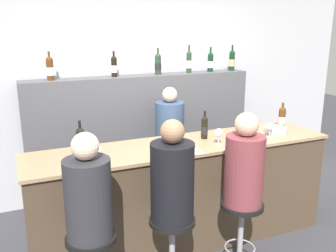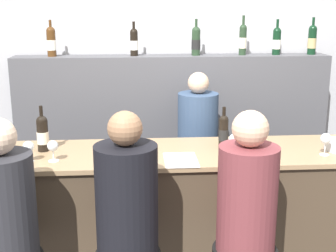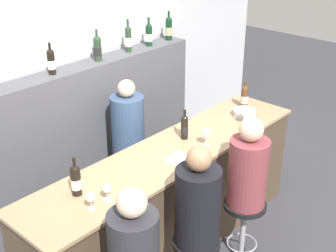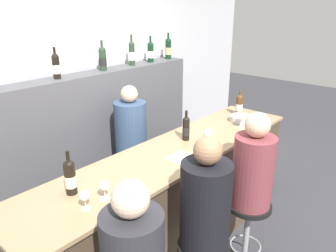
{
  "view_description": "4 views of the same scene",
  "coord_description": "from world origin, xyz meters",
  "px_view_note": "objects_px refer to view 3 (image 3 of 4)",
  "views": [
    {
      "loc": [
        -1.5,
        -2.78,
        2.16
      ],
      "look_at": [
        -0.17,
        0.31,
        1.25
      ],
      "focal_mm": 40.0,
      "sensor_mm": 36.0,
      "label": 1
    },
    {
      "loc": [
        -0.34,
        -2.69,
        2.02
      ],
      "look_at": [
        -0.12,
        0.36,
        1.22
      ],
      "focal_mm": 50.0,
      "sensor_mm": 36.0,
      "label": 2
    },
    {
      "loc": [
        -2.68,
        -2.08,
        3.03
      ],
      "look_at": [
        -0.04,
        0.32,
        1.31
      ],
      "focal_mm": 50.0,
      "sensor_mm": 36.0,
      "label": 3
    },
    {
      "loc": [
        -1.97,
        -1.36,
        2.25
      ],
      "look_at": [
        -0.07,
        0.32,
        1.3
      ],
      "focal_mm": 35.0,
      "sensor_mm": 36.0,
      "label": 4
    }
  ],
  "objects_px": {
    "wine_bottle_backbar_3": "(128,39)",
    "bartender": "(129,153)",
    "wine_glass_3": "(244,114)",
    "wine_bottle_counter_1": "(185,127)",
    "wine_bottle_backbar_4": "(149,34)",
    "guest_seated_left": "(134,248)",
    "wine_glass_0": "(91,198)",
    "wine_bottle_backbar_5": "(169,28)",
    "wine_bottle_counter_2": "(244,97)",
    "wine_bottle_backbar_2": "(97,48)",
    "metal_bowl": "(245,113)",
    "guest_seated_middle": "(198,203)",
    "bar_stool_right": "(244,216)",
    "wine_bottle_backbar_1": "(51,61)",
    "guest_seated_right": "(248,169)",
    "wine_glass_1": "(107,189)",
    "wine_glass_2": "(206,134)",
    "wine_bottle_counter_0": "(76,180)"
  },
  "relations": [
    {
      "from": "wine_bottle_counter_1",
      "to": "wine_bottle_backbar_4",
      "type": "bearing_deg",
      "value": 58.5
    },
    {
      "from": "guest_seated_middle",
      "to": "bartender",
      "type": "relative_size",
      "value": 0.56
    },
    {
      "from": "bar_stool_right",
      "to": "guest_seated_right",
      "type": "bearing_deg",
      "value": -90.0
    },
    {
      "from": "wine_bottle_backbar_4",
      "to": "wine_bottle_backbar_5",
      "type": "height_order",
      "value": "wine_bottle_backbar_5"
    },
    {
      "from": "wine_bottle_counter_2",
      "to": "wine_bottle_backbar_2",
      "type": "height_order",
      "value": "wine_bottle_backbar_2"
    },
    {
      "from": "bar_stool_right",
      "to": "wine_bottle_counter_1",
      "type": "bearing_deg",
      "value": 90.64
    },
    {
      "from": "wine_bottle_counter_1",
      "to": "guest_seated_middle",
      "type": "height_order",
      "value": "guest_seated_middle"
    },
    {
      "from": "wine_glass_0",
      "to": "wine_glass_1",
      "type": "height_order",
      "value": "same"
    },
    {
      "from": "guest_seated_left",
      "to": "guest_seated_right",
      "type": "height_order",
      "value": "guest_seated_right"
    },
    {
      "from": "wine_bottle_backbar_3",
      "to": "wine_glass_1",
      "type": "xyz_separation_m",
      "value": [
        -1.5,
        -1.34,
        -0.57
      ]
    },
    {
      "from": "wine_glass_1",
      "to": "guest_seated_right",
      "type": "height_order",
      "value": "guest_seated_right"
    },
    {
      "from": "wine_bottle_backbar_5",
      "to": "wine_glass_3",
      "type": "bearing_deg",
      "value": -105.59
    },
    {
      "from": "wine_glass_0",
      "to": "wine_glass_3",
      "type": "bearing_deg",
      "value": 0.0
    },
    {
      "from": "wine_bottle_backbar_5",
      "to": "wine_glass_3",
      "type": "height_order",
      "value": "wine_bottle_backbar_5"
    },
    {
      "from": "wine_bottle_backbar_2",
      "to": "wine_bottle_backbar_3",
      "type": "xyz_separation_m",
      "value": [
        0.42,
        0.0,
        0.01
      ]
    },
    {
      "from": "wine_bottle_backbar_1",
      "to": "wine_glass_3",
      "type": "bearing_deg",
      "value": -47.06
    },
    {
      "from": "bartender",
      "to": "wine_glass_2",
      "type": "bearing_deg",
      "value": -82.44
    },
    {
      "from": "wine_bottle_backbar_3",
      "to": "wine_bottle_backbar_4",
      "type": "xyz_separation_m",
      "value": [
        0.31,
        -0.0,
        -0.02
      ]
    },
    {
      "from": "wine_bottle_backbar_4",
      "to": "metal_bowl",
      "type": "xyz_separation_m",
      "value": [
        0.11,
        -1.24,
        -0.61
      ]
    },
    {
      "from": "bar_stool_right",
      "to": "wine_bottle_backbar_2",
      "type": "bearing_deg",
      "value": 91.96
    },
    {
      "from": "wine_bottle_counter_1",
      "to": "guest_seated_middle",
      "type": "bearing_deg",
      "value": -133.56
    },
    {
      "from": "wine_bottle_counter_0",
      "to": "metal_bowl",
      "type": "relative_size",
      "value": 1.35
    },
    {
      "from": "wine_bottle_counter_0",
      "to": "wine_glass_1",
      "type": "xyz_separation_m",
      "value": [
        0.1,
        -0.23,
        -0.03
      ]
    },
    {
      "from": "wine_bottle_backbar_3",
      "to": "wine_glass_2",
      "type": "distance_m",
      "value": 1.48
    },
    {
      "from": "wine_bottle_backbar_2",
      "to": "wine_bottle_counter_1",
      "type": "bearing_deg",
      "value": -87.21
    },
    {
      "from": "wine_bottle_backbar_1",
      "to": "guest_seated_right",
      "type": "bearing_deg",
      "value": -71.23
    },
    {
      "from": "wine_bottle_backbar_3",
      "to": "wine_glass_3",
      "type": "bearing_deg",
      "value": -78.71
    },
    {
      "from": "wine_bottle_backbar_2",
      "to": "guest_seated_left",
      "type": "bearing_deg",
      "value": -125.07
    },
    {
      "from": "wine_bottle_backbar_5",
      "to": "wine_glass_2",
      "type": "distance_m",
      "value": 1.74
    },
    {
      "from": "wine_bottle_counter_1",
      "to": "guest_seated_right",
      "type": "xyz_separation_m",
      "value": [
        0.01,
        -0.7,
        -0.16
      ]
    },
    {
      "from": "wine_bottle_backbar_5",
      "to": "guest_seated_left",
      "type": "relative_size",
      "value": 0.42
    },
    {
      "from": "wine_bottle_backbar_1",
      "to": "guest_seated_left",
      "type": "height_order",
      "value": "wine_bottle_backbar_1"
    },
    {
      "from": "wine_glass_1",
      "to": "bartender",
      "type": "relative_size",
      "value": 0.09
    },
    {
      "from": "guest_seated_left",
      "to": "wine_bottle_backbar_4",
      "type": "bearing_deg",
      "value": 42.06
    },
    {
      "from": "wine_glass_0",
      "to": "wine_bottle_backbar_5",
      "type": "bearing_deg",
      "value": 30.25
    },
    {
      "from": "bartender",
      "to": "wine_bottle_backbar_5",
      "type": "bearing_deg",
      "value": 21.83
    },
    {
      "from": "wine_bottle_backbar_3",
      "to": "bartender",
      "type": "relative_size",
      "value": 0.24
    },
    {
      "from": "wine_bottle_counter_0",
      "to": "metal_bowl",
      "type": "xyz_separation_m",
      "value": [
        2.03,
        -0.13,
        -0.09
      ]
    },
    {
      "from": "wine_bottle_backbar_3",
      "to": "wine_glass_3",
      "type": "height_order",
      "value": "wine_bottle_backbar_3"
    },
    {
      "from": "wine_bottle_counter_2",
      "to": "wine_bottle_backbar_2",
      "type": "xyz_separation_m",
      "value": [
        -1.02,
        1.11,
        0.53
      ]
    },
    {
      "from": "wine_glass_3",
      "to": "guest_seated_left",
      "type": "height_order",
      "value": "guest_seated_left"
    },
    {
      "from": "wine_glass_1",
      "to": "metal_bowl",
      "type": "xyz_separation_m",
      "value": [
        1.92,
        0.1,
        -0.06
      ]
    },
    {
      "from": "wine_glass_1",
      "to": "bartender",
      "type": "distance_m",
      "value": 1.45
    },
    {
      "from": "wine_glass_3",
      "to": "metal_bowl",
      "type": "xyz_separation_m",
      "value": [
        0.16,
        0.1,
        -0.07
      ]
    },
    {
      "from": "wine_bottle_counter_1",
      "to": "wine_bottle_backbar_4",
      "type": "distance_m",
      "value": 1.41
    },
    {
      "from": "guest_seated_left",
      "to": "wine_bottle_counter_0",
      "type": "bearing_deg",
      "value": 82.67
    },
    {
      "from": "wine_bottle_backbar_2",
      "to": "wine_glass_2",
      "type": "height_order",
      "value": "wine_bottle_backbar_2"
    },
    {
      "from": "wine_bottle_backbar_3",
      "to": "wine_glass_2",
      "type": "height_order",
      "value": "wine_bottle_backbar_3"
    },
    {
      "from": "wine_glass_3",
      "to": "guest_seated_middle",
      "type": "xyz_separation_m",
      "value": [
        -1.3,
        -0.47,
        -0.15
      ]
    },
    {
      "from": "wine_bottle_counter_0",
      "to": "bartender",
      "type": "bearing_deg",
      "value": 30.35
    }
  ]
}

